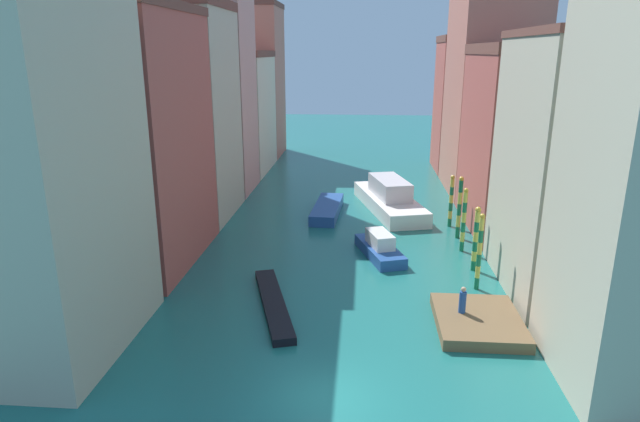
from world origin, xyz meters
name	(u,v)px	position (x,y,z in m)	size (l,w,h in m)	color
ground_plane	(346,218)	(0.00, 24.50, 0.00)	(154.00, 154.00, 0.00)	#1E6B66
building_left_0	(21,117)	(-13.27, 3.32, 10.79)	(7.31, 9.72, 21.56)	#BCB299
building_left_1	(134,138)	(-13.27, 14.36, 8.17)	(7.31, 11.68, 16.31)	#B25147
building_left_2	(185,112)	(-13.27, 24.79, 8.69)	(7.31, 9.28, 17.36)	#BCB299
building_left_3	(213,86)	(-13.27, 33.36, 10.24)	(7.31, 7.38, 20.47)	tan
building_left_4	(237,112)	(-13.27, 43.06, 6.77)	(7.31, 11.55, 13.51)	beige
building_left_5	(254,81)	(-13.27, 53.09, 9.70)	(7.31, 8.49, 19.38)	#C6705B
building_right_1	(579,166)	(13.27, 11.90, 7.33)	(7.31, 10.56, 14.64)	#BCB299
building_right_2	(521,139)	(13.27, 23.53, 7.02)	(7.31, 12.07, 14.02)	#B25147
building_right_3	(490,91)	(13.27, 35.30, 9.78)	(7.31, 11.56, 19.53)	#C6705B
building_right_4	(469,104)	(13.27, 45.38, 7.58)	(7.31, 8.11, 15.12)	#B25147
waterfront_dock	(478,321)	(7.28, 6.56, 0.29)	(4.21, 5.18, 0.59)	brown
person_on_dock	(463,301)	(6.50, 6.90, 1.24)	(0.36, 0.36, 1.41)	#234C93
mooring_pole_0	(479,251)	(8.10, 11.15, 2.36)	(0.30, 0.30, 4.64)	#197247
mooring_pole_1	(476,238)	(8.46, 14.05, 2.16)	(0.37, 0.37, 4.21)	#197247
mooring_pole_2	(464,219)	(8.30, 17.49, 2.32)	(0.33, 0.33, 4.54)	#197247
mooring_pole_3	(459,207)	(8.46, 20.31, 2.41)	(0.34, 0.34, 4.71)	#197247
mooring_pole_4	(451,200)	(8.28, 23.08, 2.14)	(0.33, 0.33, 4.19)	#197247
vaporetto_white	(389,198)	(3.66, 27.42, 1.03)	(6.36, 12.21, 2.81)	white
gondola_black	(273,303)	(-3.45, 7.88, 0.21)	(3.56, 8.53, 0.43)	black
motorboat_0	(380,248)	(2.54, 16.03, 0.62)	(3.50, 5.82, 1.71)	#234C93
motorboat_1	(327,209)	(-1.69, 25.68, 0.44)	(2.50, 7.79, 0.88)	#234C93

